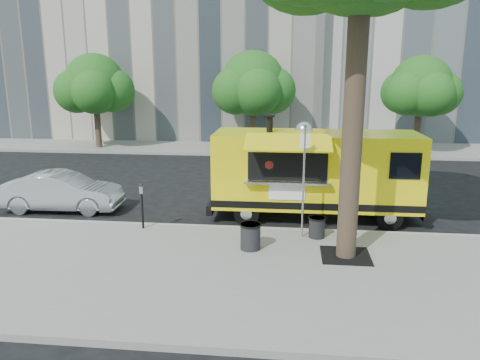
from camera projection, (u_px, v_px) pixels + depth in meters
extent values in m
plane|color=black|center=(250.00, 222.00, 14.54)|extent=(120.00, 120.00, 0.00)
cube|color=gray|center=(235.00, 274.00, 10.66)|extent=(60.00, 6.00, 0.15)
cube|color=#999993|center=(248.00, 230.00, 13.63)|extent=(60.00, 0.14, 0.16)
cube|color=gray|center=(270.00, 148.00, 27.58)|extent=(60.00, 5.00, 0.15)
cylinder|color=#33261C|center=(353.00, 124.00, 10.77)|extent=(0.48, 0.48, 6.50)
cube|color=black|center=(346.00, 256.00, 11.53)|extent=(1.20, 1.20, 0.02)
cylinder|color=#33261C|center=(98.00, 125.00, 27.15)|extent=(0.36, 0.36, 2.60)
sphere|color=#174813|center=(95.00, 84.00, 26.61)|extent=(3.42, 3.42, 3.42)
cylinder|color=#33261C|center=(252.00, 126.00, 26.59)|extent=(0.36, 0.36, 2.60)
sphere|color=#174813|center=(253.00, 83.00, 26.03)|extent=(3.60, 3.60, 3.60)
cylinder|color=#33261C|center=(417.00, 129.00, 25.35)|extent=(0.36, 0.36, 2.60)
sphere|color=#174813|center=(421.00, 86.00, 24.82)|extent=(3.24, 3.24, 3.24)
cylinder|color=silver|center=(303.00, 184.00, 12.50)|extent=(0.06, 0.06, 3.00)
cube|color=white|center=(305.00, 141.00, 12.23)|extent=(0.28, 0.02, 0.35)
cylinder|color=black|center=(142.00, 211.00, 13.40)|extent=(0.06, 0.06, 1.05)
cube|color=silver|center=(141.00, 190.00, 13.25)|extent=(0.10, 0.08, 0.22)
sphere|color=black|center=(141.00, 185.00, 13.22)|extent=(0.11, 0.11, 0.11)
cube|color=yellow|center=(315.00, 169.00, 14.54)|extent=(6.26, 2.15, 2.26)
cube|color=black|center=(314.00, 197.00, 14.76)|extent=(6.28, 2.17, 0.21)
cube|color=black|center=(418.00, 208.00, 14.50)|extent=(0.19, 2.01, 0.29)
cube|color=black|center=(214.00, 202.00, 15.13)|extent=(0.19, 2.01, 0.29)
cube|color=black|center=(420.00, 159.00, 14.15)|extent=(0.06, 1.69, 0.91)
cylinder|color=black|center=(389.00, 217.00, 13.76)|extent=(0.77, 0.27, 0.77)
cylinder|color=black|center=(378.00, 201.00, 15.47)|extent=(0.77, 0.27, 0.77)
cylinder|color=black|center=(247.00, 213.00, 14.18)|extent=(0.77, 0.27, 0.77)
cylinder|color=black|center=(251.00, 197.00, 15.89)|extent=(0.77, 0.27, 0.77)
cube|color=black|center=(288.00, 163.00, 13.58)|extent=(2.31, 0.19, 1.01)
cube|color=silver|center=(287.00, 183.00, 13.55)|extent=(2.51, 0.37, 0.06)
cube|color=yellow|center=(288.00, 143.00, 12.93)|extent=(2.41, 0.92, 0.41)
cube|color=white|center=(287.00, 192.00, 13.70)|extent=(1.06, 0.05, 0.48)
cylinder|color=black|center=(270.00, 124.00, 14.37)|extent=(0.19, 0.19, 0.53)
sphere|color=silver|center=(304.00, 130.00, 14.49)|extent=(0.54, 0.54, 0.54)
sphere|color=maroon|center=(270.00, 163.00, 13.93)|extent=(0.81, 0.81, 0.81)
cylinder|color=#FF590C|center=(269.00, 168.00, 13.73)|extent=(0.33, 0.12, 0.33)
imported|color=silver|center=(62.00, 192.00, 15.58)|extent=(3.98, 1.52, 1.30)
cylinder|color=black|center=(317.00, 227.00, 12.73)|extent=(0.43, 0.43, 0.56)
cylinder|color=black|center=(317.00, 218.00, 12.67)|extent=(0.47, 0.47, 0.04)
cylinder|color=black|center=(250.00, 236.00, 11.90)|extent=(0.51, 0.51, 0.67)
cylinder|color=black|center=(250.00, 225.00, 11.82)|extent=(0.56, 0.56, 0.04)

